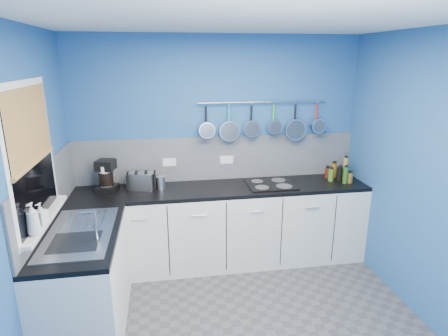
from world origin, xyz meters
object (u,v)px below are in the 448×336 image
object	(u,v)px
canister	(161,183)
hob	(270,184)
soap_bottle_b	(41,214)
coffee_maker	(106,176)
soap_bottle_a	(33,219)
paper_towel	(106,178)
toaster	(142,181)

from	to	relation	value
canister	hob	xyz separation A→B (m)	(1.20, -0.06, -0.06)
soap_bottle_b	coffee_maker	bearing A→B (deg)	73.94
soap_bottle_a	paper_towel	distance (m)	1.32
soap_bottle_b	hob	size ratio (longest dim) A/B	0.33
soap_bottle_a	paper_towel	size ratio (longest dim) A/B	0.85
hob	paper_towel	bearing A→B (deg)	177.55
soap_bottle_a	canister	size ratio (longest dim) A/B	1.72
paper_towel	hob	xyz separation A→B (m)	(1.76, -0.08, -0.14)
canister	coffee_maker	bearing A→B (deg)	177.77
soap_bottle_b	paper_towel	xyz separation A→B (m)	(0.31, 1.11, -0.09)
soap_bottle_a	toaster	bearing A→B (deg)	62.26
coffee_maker	toaster	bearing A→B (deg)	16.22
toaster	hob	bearing A→B (deg)	15.80
toaster	coffee_maker	bearing A→B (deg)	-159.54
toaster	canister	bearing A→B (deg)	11.42
soap_bottle_b	canister	distance (m)	1.41
soap_bottle_b	soap_bottle_a	bearing A→B (deg)	-90.00
paper_towel	hob	size ratio (longest dim) A/B	0.55
paper_towel	soap_bottle_b	bearing A→B (deg)	-105.86
soap_bottle_a	hob	distance (m)	2.41
soap_bottle_a	coffee_maker	distance (m)	1.32
soap_bottle_b	paper_towel	world-z (taller)	soap_bottle_b
soap_bottle_a	hob	world-z (taller)	soap_bottle_a
soap_bottle_a	coffee_maker	size ratio (longest dim) A/B	0.72
soap_bottle_a	canister	distance (m)	1.55
canister	paper_towel	bearing A→B (deg)	178.45
paper_towel	toaster	size ratio (longest dim) A/B	1.00
coffee_maker	canister	bearing A→B (deg)	12.95
coffee_maker	hob	bearing A→B (deg)	12.50
soap_bottle_b	paper_towel	distance (m)	1.15
soap_bottle_a	paper_towel	xyz separation A→B (m)	(0.31, 1.27, -0.13)
coffee_maker	canister	distance (m)	0.57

